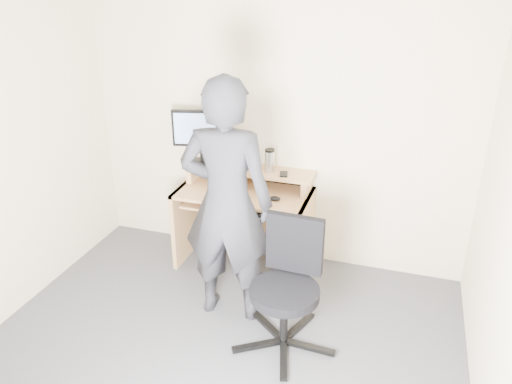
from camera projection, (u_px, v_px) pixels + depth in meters
The scene contains 13 objects.
ground at pixel (204, 376), 3.44m from camera, with size 3.50×3.50×0.00m, color #49494D.
back_wall at pixel (275, 130), 4.45m from camera, with size 3.50×0.02×2.50m, color beige.
desk at pixel (247, 208), 4.60m from camera, with size 1.20×0.60×0.91m.
monitor at pixel (201, 132), 4.53m from camera, with size 0.52×0.17×0.50m.
external_drive at pixel (248, 157), 4.50m from camera, with size 0.07×0.13×0.20m, color black.
travel_mug at pixel (270, 162), 4.41m from camera, with size 0.09×0.09×0.19m, color #B2B2B7.
smartphone at pixel (284, 174), 4.39m from camera, with size 0.07×0.13×0.01m, color black.
charger at pixel (216, 166), 4.53m from camera, with size 0.04×0.04×0.04m, color black.
headphones at pixel (228, 163), 4.63m from camera, with size 0.16×0.16×0.02m, color silver.
keyboard at pixel (241, 204), 4.40m from camera, with size 0.46×0.18×0.03m, color black.
mouse at pixel (275, 199), 4.27m from camera, with size 0.10×0.06×0.04m, color black.
office_chair at pixel (288, 281), 3.58m from camera, with size 0.73×0.76×0.95m.
person at pixel (227, 203), 3.72m from camera, with size 0.71×0.46×1.94m, color black.
Camera 1 is at (1.14, -2.38, 2.58)m, focal length 35.00 mm.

